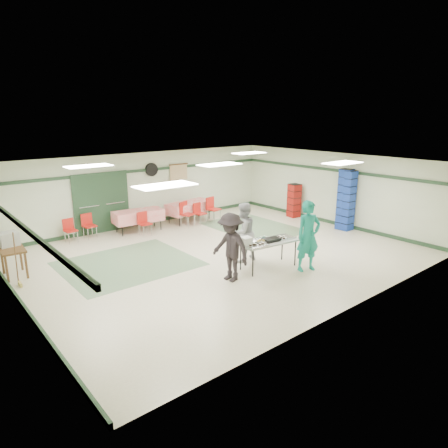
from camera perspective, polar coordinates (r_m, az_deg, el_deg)
floor at (r=12.02m, az=-0.61°, el=-4.29°), size 11.00×11.00×0.00m
ceiling at (r=11.39m, az=-0.65°, el=8.61°), size 11.00×11.00×0.00m
wall_back at (r=15.33m, az=-11.29°, el=4.96°), size 11.00×0.00×11.00m
wall_front at (r=8.73m, az=18.28°, el=-3.41°), size 11.00×0.00×11.00m
wall_left at (r=9.35m, az=-27.92°, el=-3.22°), size 0.00×9.00×9.00m
wall_right at (r=15.61m, az=15.36°, el=4.89°), size 0.00×9.00×9.00m
trim_back at (r=15.19m, az=-11.37°, el=7.54°), size 11.00×0.06×0.10m
baseboard_back at (r=15.58m, az=-10.99°, el=0.28°), size 11.00×0.06×0.12m
trim_left at (r=9.18m, az=-28.28°, el=0.97°), size 0.06×9.00×0.10m
baseboard_left at (r=9.81m, az=-26.79°, el=-10.36°), size 0.06×9.00×0.12m
trim_right at (r=15.48m, az=15.48°, el=7.43°), size 0.06×9.00×0.10m
baseboard_right at (r=15.86m, az=14.97°, el=0.30°), size 0.06×9.00×0.12m
green_patch_a at (r=11.57m, az=-13.53°, el=-5.52°), size 3.50×3.00×0.01m
green_patch_b at (r=14.85m, az=4.17°, el=-0.44°), size 2.50×3.50×0.01m
double_door_left at (r=14.44m, az=-18.79°, el=2.59°), size 0.90×0.06×2.10m
double_door_right at (r=14.79m, az=-15.37°, el=3.15°), size 0.90×0.06×2.10m
door_frame at (r=14.59m, az=-17.05°, el=2.86°), size 2.00×0.03×2.15m
wall_fan at (r=15.31m, az=-10.32°, el=7.65°), size 0.50×0.10×0.50m
scroll_banner at (r=15.95m, az=-6.50°, el=7.38°), size 0.80×0.02×0.60m
serving_table at (r=10.80m, az=6.40°, el=-2.69°), size 1.75×0.87×0.76m
sheet_tray_right at (r=11.11m, az=8.45°, el=-1.92°), size 0.61×0.49×0.02m
sheet_tray_mid at (r=10.76m, az=5.52°, el=-2.39°), size 0.65×0.52×0.02m
sheet_tray_left at (r=10.33m, az=4.53°, el=-3.14°), size 0.60×0.48×0.02m
baking_pan at (r=10.79m, az=6.81°, el=-2.23°), size 0.50×0.35×0.08m
foam_box_stack at (r=10.32m, az=3.19°, el=-2.51°), size 0.29×0.27×0.24m
volunteer_teal at (r=10.75m, az=11.95°, el=-1.70°), size 0.80×0.64×1.90m
volunteer_grey at (r=11.21m, az=2.73°, el=-1.22°), size 0.85×0.68×1.69m
volunteer_dark at (r=9.89m, az=0.94°, el=-3.34°), size 0.75×1.18×1.74m
dining_table_a at (r=15.60m, az=-4.98°, el=2.46°), size 1.94×1.05×0.77m
dining_table_b at (r=14.51m, az=-12.14°, el=1.18°), size 1.79×0.93×0.77m
chair_a at (r=15.18m, az=-3.65°, el=1.84°), size 0.44×0.44×0.81m
chair_b at (r=14.84m, az=-5.52°, el=1.79°), size 0.54×0.54×0.94m
chair_c at (r=15.55m, az=-1.72°, el=2.51°), size 0.51×0.51×0.94m
chair_d at (r=13.99m, az=-11.41°, el=0.39°), size 0.39×0.39×0.82m
chair_loose_a at (r=14.17m, az=-18.83°, el=0.10°), size 0.43×0.43×0.84m
chair_loose_b at (r=13.92m, az=-21.21°, el=-0.54°), size 0.39×0.40×0.78m
crate_stack_blue_a at (r=14.95m, az=16.86°, el=3.36°), size 0.49×0.49×2.20m
crate_stack_red at (r=16.41m, az=9.98°, el=3.31°), size 0.48×0.48×1.35m
crate_stack_blue_b at (r=14.89m, az=17.24°, el=3.20°), size 0.42×0.42×2.16m
printer_table at (r=11.55m, az=-27.96°, el=-3.65°), size 0.60×0.89×0.74m
office_printer at (r=11.77m, az=-28.47°, el=-1.89°), size 0.50×0.45×0.36m
broom at (r=10.83m, az=-27.60°, el=-4.38°), size 0.06×0.22×1.36m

